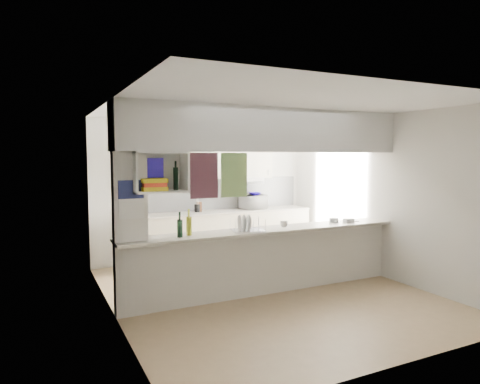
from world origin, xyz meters
TOP-DOWN VIEW (x-y plane):
  - floor at (0.00, 0.00)m, footprint 4.80×4.80m
  - ceiling at (0.00, 0.00)m, footprint 4.80×4.80m
  - wall_back at (0.00, 2.40)m, footprint 4.20×0.00m
  - wall_left at (-2.10, 0.00)m, footprint 0.00×4.80m
  - wall_right at (2.10, 0.00)m, footprint 0.00×4.80m
  - servery_partition at (-0.17, 0.00)m, footprint 4.20×0.50m
  - cubby_shelf at (-1.57, -0.06)m, footprint 0.65×0.35m
  - kitchen_run at (0.16, 2.14)m, footprint 3.60×0.63m
  - microwave at (0.91, 2.12)m, footprint 0.55×0.43m
  - bowl at (0.94, 2.11)m, footprint 0.23×0.23m
  - dish_rack at (-0.32, -0.02)m, footprint 0.49×0.40m
  - cup at (0.25, -0.07)m, footprint 0.14×0.14m
  - wine_bottles at (-1.22, -0.02)m, footprint 0.22×0.15m
  - plastic_tubs at (1.33, 0.03)m, footprint 0.49×0.23m
  - utensil_jar at (-0.24, 2.15)m, footprint 0.10×0.10m
  - knife_block at (-0.19, 2.18)m, footprint 0.11×0.09m

SIDE VIEW (x-z plane):
  - floor at x=0.00m, z-range 0.00..0.00m
  - kitchen_run at x=0.16m, z-range -0.29..1.95m
  - plastic_tubs at x=1.33m, z-range 0.92..0.99m
  - cup at x=0.25m, z-range 0.94..1.02m
  - utensil_jar at x=-0.24m, z-range 0.92..1.06m
  - knife_block at x=-0.19m, z-range 0.92..1.10m
  - dish_rack at x=-0.32m, z-range 0.89..1.13m
  - wine_bottles at x=-1.22m, z-range 0.87..1.22m
  - microwave at x=0.91m, z-range 0.92..1.19m
  - bowl at x=0.94m, z-range 1.19..1.25m
  - wall_back at x=0.00m, z-range -0.80..3.40m
  - wall_left at x=-2.10m, z-range -1.10..3.70m
  - wall_right at x=2.10m, z-range -1.10..3.70m
  - servery_partition at x=-0.17m, z-range 0.36..2.96m
  - cubby_shelf at x=-1.57m, z-range 1.46..1.96m
  - ceiling at x=0.00m, z-range 2.60..2.60m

